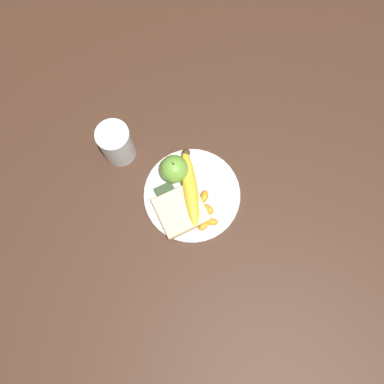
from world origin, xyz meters
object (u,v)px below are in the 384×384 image
juice_glass (117,144)px  fork (195,191)px  jam_packet (166,193)px  bread_slice (181,210)px  banana (191,186)px  plate (192,195)px  apple (174,169)px

juice_glass → fork: size_ratio=0.69×
jam_packet → bread_slice: bearing=104.7°
fork → jam_packet: jam_packet is taller
banana → jam_packet: 0.06m
plate → apple: apple is taller
banana → apple: bearing=-69.4°
bread_slice → fork: bread_slice is taller
banana → plate: bearing=73.0°
apple → juice_glass: bearing=-49.3°
fork → jam_packet: (0.07, -0.02, 0.01)m
banana → juice_glass: bearing=-54.7°
juice_glass → fork: (-0.12, 0.18, -0.04)m
juice_glass → banana: (-0.12, 0.17, -0.02)m
apple → jam_packet: size_ratio=1.71×
bread_slice → banana: bearing=-138.8°
plate → banana: banana is taller
bread_slice → apple: bearing=-106.0°
juice_glass → jam_packet: 0.17m
plate → juice_glass: (0.11, -0.18, 0.04)m
bread_slice → fork: 0.06m
apple → bread_slice: apple is taller
banana → bread_slice: bearing=41.2°
fork → banana: bearing=-70.5°
jam_packet → apple: bearing=-137.4°
bread_slice → fork: size_ratio=0.69×
juice_glass → banana: juice_glass is taller
bread_slice → jam_packet: (0.01, -0.06, -0.00)m
juice_glass → fork: 0.22m
jam_packet → juice_glass: bearing=-69.3°
banana → fork: banana is taller
plate → apple: (0.02, -0.07, 0.04)m
plate → jam_packet: jam_packet is taller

